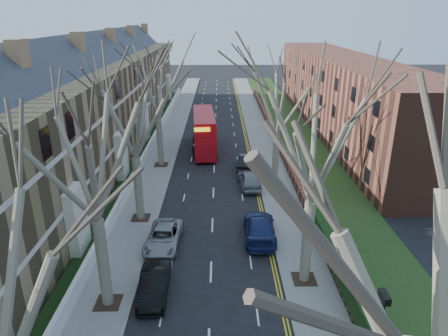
{
  "coord_description": "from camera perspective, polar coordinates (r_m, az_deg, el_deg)",
  "views": [
    {
      "loc": [
        0.58,
        -12.2,
        15.22
      ],
      "look_at": [
        0.95,
        19.6,
        2.95
      ],
      "focal_mm": 32.0,
      "sensor_mm": 36.0,
      "label": 1
    }
  ],
  "objects": [
    {
      "name": "front_wall_left",
      "position": [
        46.33,
        -10.88,
        2.34
      ],
      "size": [
        0.3,
        78.0,
        1.0
      ],
      "color": "white",
      "rests_on": "ground"
    },
    {
      "name": "tree_left_mid",
      "position": [
        20.07,
        -18.91,
        3.55
      ],
      "size": [
        10.5,
        10.5,
        14.71
      ],
      "color": "#6F614F",
      "rests_on": "ground"
    },
    {
      "name": "grass_verge_right",
      "position": [
        54.28,
        9.91,
        4.66
      ],
      "size": [
        6.0,
        102.0,
        0.06
      ],
      "color": "#1B3613",
      "rests_on": "ground"
    },
    {
      "name": "pavement_right",
      "position": [
        53.67,
        5.16,
        4.61
      ],
      "size": [
        3.0,
        102.0,
        0.12
      ],
      "primitive_type": "cube",
      "color": "slate",
      "rests_on": "ground"
    },
    {
      "name": "tree_left_far",
      "position": [
        29.5,
        -13.11,
        8.87
      ],
      "size": [
        10.15,
        10.15,
        14.22
      ],
      "color": "#6F614F",
      "rests_on": "ground"
    },
    {
      "name": "car_left_mid",
      "position": [
        24.25,
        -9.91,
        -15.94
      ],
      "size": [
        1.67,
        4.49,
        1.47
      ],
      "primitive_type": "imported",
      "rotation": [
        0.0,
        0.0,
        0.03
      ],
      "color": "black",
      "rests_on": "ground"
    },
    {
      "name": "car_left_far",
      "position": [
        28.55,
        -8.63,
        -9.77
      ],
      "size": [
        2.53,
        5.04,
        1.37
      ],
      "primitive_type": "imported",
      "rotation": [
        0.0,
        0.0,
        -0.05
      ],
      "color": "gray",
      "rests_on": "ground"
    },
    {
      "name": "flats_right",
      "position": [
        58.62,
        16.34,
        10.21
      ],
      "size": [
        13.97,
        54.0,
        10.0
      ],
      "color": "brown",
      "rests_on": "ground"
    },
    {
      "name": "car_right_mid",
      "position": [
        37.46,
        3.63,
        -1.61
      ],
      "size": [
        2.24,
        4.73,
        1.56
      ],
      "primitive_type": "imported",
      "rotation": [
        0.0,
        0.0,
        3.23
      ],
      "color": "gray",
      "rests_on": "ground"
    },
    {
      "name": "tree_left_dist",
      "position": [
        41.08,
        -9.71,
        12.89
      ],
      "size": [
        10.5,
        10.5,
        14.71
      ],
      "color": "#6F614F",
      "rests_on": "ground"
    },
    {
      "name": "car_right_far",
      "position": [
        41.87,
        3.21,
        0.9
      ],
      "size": [
        2.27,
        4.93,
        1.57
      ],
      "primitive_type": "imported",
      "rotation": [
        0.0,
        0.0,
        3.01
      ],
      "color": "black",
      "rests_on": "ground"
    },
    {
      "name": "terrace_left",
      "position": [
        46.5,
        -18.66,
        7.97
      ],
      "size": [
        9.7,
        78.0,
        13.6
      ],
      "color": "olive",
      "rests_on": "ground"
    },
    {
      "name": "car_right_near",
      "position": [
        29.31,
        5.08,
        -8.46
      ],
      "size": [
        2.43,
        5.58,
        1.6
      ],
      "primitive_type": "imported",
      "rotation": [
        0.0,
        0.0,
        3.11
      ],
      "color": "navy",
      "rests_on": "ground"
    },
    {
      "name": "tree_right_mid",
      "position": [
        21.59,
        13.13,
        5.34
      ],
      "size": [
        10.5,
        10.5,
        14.71
      ],
      "color": "#6F614F",
      "rests_on": "ground"
    },
    {
      "name": "tree_right_far",
      "position": [
        35.09,
        7.87,
        11.1
      ],
      "size": [
        10.15,
        10.15,
        14.22
      ],
      "color": "#6F614F",
      "rests_on": "ground"
    },
    {
      "name": "pavement_left",
      "position": [
        53.8,
        -7.7,
        4.54
      ],
      "size": [
        3.0,
        102.0,
        0.12
      ],
      "primitive_type": "cube",
      "color": "slate",
      "rests_on": "ground"
    },
    {
      "name": "double_decker_bus",
      "position": [
        47.24,
        -2.85,
        5.02
      ],
      "size": [
        3.2,
        10.61,
        4.4
      ],
      "rotation": [
        0.0,
        0.0,
        3.21
      ],
      "color": "#A70B13",
      "rests_on": "ground"
    }
  ]
}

